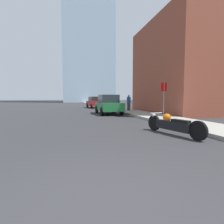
# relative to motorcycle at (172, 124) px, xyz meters

# --- Properties ---
(ground_plane) EXTENTS (400.00, 400.00, 0.00)m
(ground_plane) POSITION_rel_motorcycle_xyz_m (-3.47, -3.87, -0.39)
(ground_plane) COLOR #2D2D30
(sidewalk) EXTENTS (2.43, 240.00, 0.15)m
(sidewalk) POSITION_rel_motorcycle_xyz_m (2.20, 36.13, -0.31)
(sidewalk) COLOR #9E998E
(sidewalk) RESTS_ON ground_plane
(brick_storefront) EXTENTS (10.50, 9.54, 8.51)m
(brick_storefront) POSITION_rel_motorcycle_xyz_m (8.86, 9.10, 3.87)
(brick_storefront) COLOR brown
(brick_storefront) RESTS_ON ground_plane
(motorcycle) EXTENTS (0.89, 2.69, 0.78)m
(motorcycle) POSITION_rel_motorcycle_xyz_m (0.00, 0.00, 0.00)
(motorcycle) COLOR black
(motorcycle) RESTS_ON ground_plane
(parked_car_green) EXTENTS (1.89, 4.18, 1.69)m
(parked_car_green) POSITION_rel_motorcycle_xyz_m (-0.37, 9.30, 0.46)
(parked_car_green) COLOR #1E6B33
(parked_car_green) RESTS_ON ground_plane
(parked_car_red) EXTENTS (2.11, 4.63, 1.66)m
(parked_car_red) POSITION_rel_motorcycle_xyz_m (-0.06, 20.00, 0.45)
(parked_car_red) COLOR red
(parked_car_red) RESTS_ON ground_plane
(stop_sign) EXTENTS (0.57, 0.26, 2.33)m
(stop_sign) POSITION_rel_motorcycle_xyz_m (2.73, 5.31, 1.35)
(stop_sign) COLOR slate
(stop_sign) RESTS_ON sidewalk
(pedestrian) EXTENTS (0.36, 0.23, 1.62)m
(pedestrian) POSITION_rel_motorcycle_xyz_m (2.26, 11.36, 0.58)
(pedestrian) COLOR #38383D
(pedestrian) RESTS_ON sidewalk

